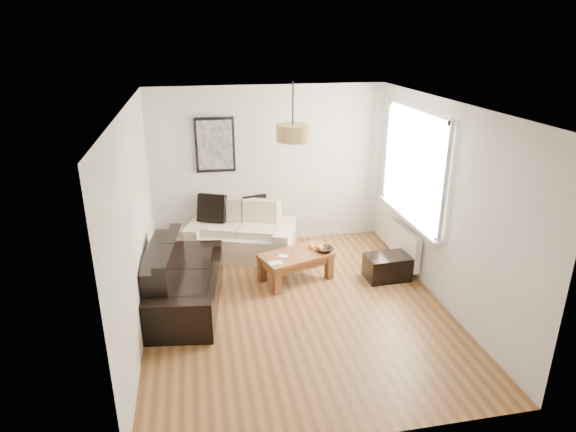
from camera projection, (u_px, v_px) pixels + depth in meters
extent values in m
plane|color=brown|center=(297.00, 307.00, 6.40)|extent=(4.50, 4.50, 0.00)
cube|color=white|center=(405.00, 245.00, 7.32)|extent=(0.10, 0.90, 0.52)
cylinder|color=tan|center=(293.00, 133.00, 5.88)|extent=(0.40, 0.40, 0.20)
cube|color=black|center=(387.00, 267.00, 7.08)|extent=(0.65, 0.43, 0.36)
cube|color=black|center=(212.00, 208.00, 7.78)|extent=(0.46, 0.30, 0.45)
cube|color=black|center=(255.00, 207.00, 7.91)|extent=(0.40, 0.23, 0.38)
imported|color=black|center=(325.00, 250.00, 7.02)|extent=(0.25, 0.25, 0.06)
sphere|color=#FB6015|center=(317.00, 247.00, 7.09)|extent=(0.08, 0.08, 0.06)
sphere|color=orange|center=(320.00, 248.00, 7.06)|extent=(0.10, 0.10, 0.09)
sphere|color=orange|center=(311.00, 246.00, 7.11)|extent=(0.09, 0.09, 0.07)
cube|color=white|center=(275.00, 263.00, 6.68)|extent=(0.20, 0.15, 0.01)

